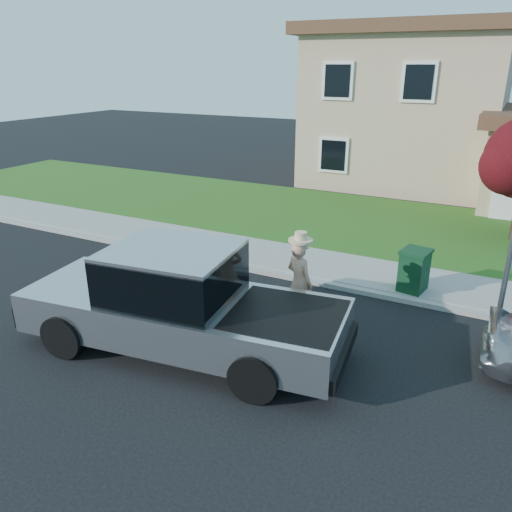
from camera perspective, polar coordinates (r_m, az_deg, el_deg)
The scene contains 8 objects.
ground at distance 10.72m, azimuth -2.27°, elevation -8.22°, with size 80.00×80.00×0.00m, color black.
curb at distance 12.70m, azimuth 8.14°, elevation -3.21°, with size 40.00×0.20×0.12m, color gray.
sidewalk at distance 13.66m, azimuth 9.69°, elevation -1.44°, with size 40.00×2.00×0.15m, color gray.
lawn at distance 17.78m, azimuth 14.20°, elevation 3.47°, with size 40.00×7.00×0.10m, color #214E16.
house at distance 24.80m, azimuth 20.12°, elevation 15.10°, with size 14.00×11.30×6.85m.
pickup_truck at distance 9.64m, azimuth -8.59°, elevation -5.44°, with size 6.58×2.89×2.09m.
woman at distance 10.50m, azimuth 4.97°, elevation -2.93°, with size 0.81×0.69×2.08m.
trash_bin at distance 12.45m, azimuth 17.62°, elevation -1.52°, with size 0.73×0.81×1.01m.
Camera 1 is at (4.64, -8.11, 5.25)m, focal length 35.00 mm.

